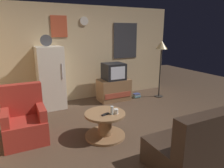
{
  "coord_description": "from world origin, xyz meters",
  "views": [
    {
      "loc": [
        -1.83,
        -2.88,
        1.84
      ],
      "look_at": [
        0.04,
        0.9,
        0.75
      ],
      "focal_mm": 32.75,
      "sensor_mm": 36.0,
      "label": 1
    }
  ],
  "objects": [
    {
      "name": "mug_ceramic_white",
      "position": [
        -0.3,
        0.04,
        0.5
      ],
      "size": [
        0.08,
        0.08,
        0.09
      ],
      "primitive_type": "cylinder",
      "color": "silver",
      "rests_on": "coffee_table"
    },
    {
      "name": "coffee_table",
      "position": [
        -0.46,
        0.17,
        0.23
      ],
      "size": [
        0.72,
        0.72,
        0.45
      ],
      "color": "#8E6642",
      "rests_on": "ground_plane"
    },
    {
      "name": "crt_tv",
      "position": [
        0.59,
        1.91,
        0.8
      ],
      "size": [
        0.54,
        0.51,
        0.44
      ],
      "color": "black",
      "rests_on": "tv_stand"
    },
    {
      "name": "standing_lamp",
      "position": [
        1.9,
        1.6,
        1.36
      ],
      "size": [
        0.32,
        0.32,
        1.59
      ],
      "color": "#332D28",
      "rests_on": "ground_plane"
    },
    {
      "name": "armchair",
      "position": [
        -1.75,
        0.69,
        0.34
      ],
      "size": [
        0.68,
        0.68,
        0.96
      ],
      "color": "#A52D23",
      "rests_on": "ground_plane"
    },
    {
      "name": "ground_plane",
      "position": [
        0.0,
        0.0,
        0.0
      ],
      "size": [
        12.0,
        12.0,
        0.0
      ],
      "primitive_type": "plane",
      "color": "#4C3828"
    },
    {
      "name": "wine_glass",
      "position": [
        -0.38,
        0.05,
        0.53
      ],
      "size": [
        0.05,
        0.05,
        0.15
      ],
      "primitive_type": "cylinder",
      "color": "silver",
      "rests_on": "coffee_table"
    },
    {
      "name": "fridge",
      "position": [
        -1.03,
        2.09,
        0.75
      ],
      "size": [
        0.6,
        0.62,
        1.77
      ],
      "color": "silver",
      "rests_on": "ground_plane"
    },
    {
      "name": "book_stack",
      "position": [
        1.27,
        1.81,
        0.06
      ],
      "size": [
        0.21,
        0.17,
        0.12
      ],
      "color": "#7FC2C1",
      "rests_on": "ground_plane"
    },
    {
      "name": "remote_control",
      "position": [
        -0.49,
        0.08,
        0.46
      ],
      "size": [
        0.16,
        0.09,
        0.02
      ],
      "primitive_type": "cube",
      "rotation": [
        0.0,
        0.0,
        0.31
      ],
      "color": "black",
      "rests_on": "coffee_table"
    },
    {
      "name": "couch",
      "position": [
        0.54,
        -1.2,
        0.31
      ],
      "size": [
        1.7,
        0.8,
        0.92
      ],
      "color": "#38281E",
      "rests_on": "ground_plane"
    },
    {
      "name": "tv_stand",
      "position": [
        0.59,
        1.91,
        0.29
      ],
      "size": [
        0.84,
        0.53,
        0.58
      ],
      "color": "#8E6642",
      "rests_on": "ground_plane"
    },
    {
      "name": "wall_with_art",
      "position": [
        0.01,
        2.45,
        1.26
      ],
      "size": [
        5.2,
        0.12,
        2.5
      ],
      "color": "#D1B284",
      "rests_on": "ground_plane"
    }
  ]
}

